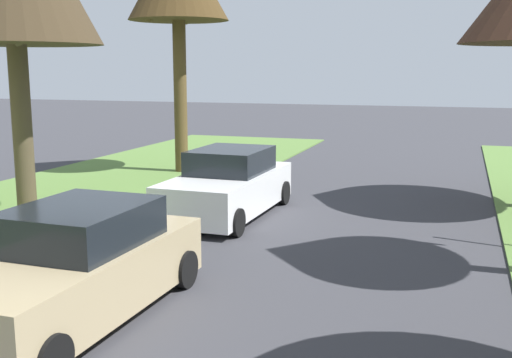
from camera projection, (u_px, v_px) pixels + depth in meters
The scene contains 2 objects.
parked_sedan_tan at pixel (76, 268), 8.52m from camera, with size 2.03×4.44×1.57m.
parked_sedan_white at pixel (228, 185), 14.56m from camera, with size 2.03×4.44×1.57m.
Camera 1 is at (2.67, 0.69, 3.43)m, focal length 43.35 mm.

